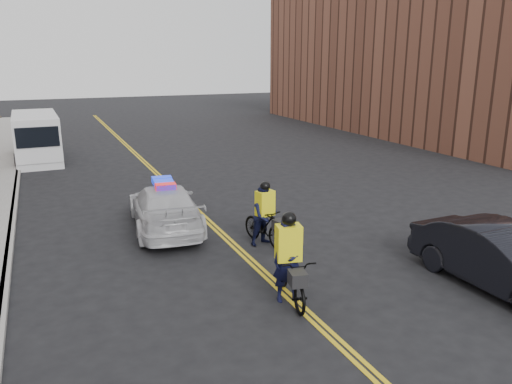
{
  "coord_description": "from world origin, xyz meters",
  "views": [
    {
      "loc": [
        -4.85,
        -11.52,
        5.32
      ],
      "look_at": [
        1.06,
        2.08,
        1.3
      ],
      "focal_mm": 35.0,
      "sensor_mm": 36.0,
      "label": 1
    }
  ],
  "objects_px": {
    "cargo_van": "(37,138)",
    "cyclist_near": "(288,270)",
    "dark_sedan": "(502,258)",
    "police_cruiser": "(165,207)",
    "cyclist_far": "(265,220)"
  },
  "relations": [
    {
      "from": "cargo_van",
      "to": "cyclist_near",
      "type": "height_order",
      "value": "cargo_van"
    },
    {
      "from": "dark_sedan",
      "to": "cyclist_near",
      "type": "relative_size",
      "value": 2.05
    },
    {
      "from": "cargo_van",
      "to": "cyclist_near",
      "type": "relative_size",
      "value": 2.64
    },
    {
      "from": "dark_sedan",
      "to": "police_cruiser",
      "type": "bearing_deg",
      "value": 128.81
    },
    {
      "from": "police_cruiser",
      "to": "cyclist_far",
      "type": "bearing_deg",
      "value": 139.16
    },
    {
      "from": "police_cruiser",
      "to": "cyclist_far",
      "type": "xyz_separation_m",
      "value": [
        2.35,
        -2.52,
        0.03
      ]
    },
    {
      "from": "cargo_van",
      "to": "cyclist_far",
      "type": "xyz_separation_m",
      "value": [
        5.93,
        -15.88,
        -0.45
      ]
    },
    {
      "from": "police_cruiser",
      "to": "dark_sedan",
      "type": "xyz_separation_m",
      "value": [
        6.25,
        -7.36,
        0.03
      ]
    },
    {
      "from": "cyclist_near",
      "to": "cyclist_far",
      "type": "distance_m",
      "value": 3.52
    },
    {
      "from": "cargo_van",
      "to": "cyclist_far",
      "type": "relative_size",
      "value": 3.03
    },
    {
      "from": "cargo_van",
      "to": "dark_sedan",
      "type": "bearing_deg",
      "value": -65.82
    },
    {
      "from": "dark_sedan",
      "to": "cyclist_far",
      "type": "height_order",
      "value": "cyclist_far"
    },
    {
      "from": "dark_sedan",
      "to": "cargo_van",
      "type": "xyz_separation_m",
      "value": [
        -9.83,
        20.72,
        0.44
      ]
    },
    {
      "from": "dark_sedan",
      "to": "cyclist_far",
      "type": "xyz_separation_m",
      "value": [
        -3.9,
        4.83,
        -0.0
      ]
    },
    {
      "from": "cyclist_near",
      "to": "police_cruiser",
      "type": "bearing_deg",
      "value": 114.64
    }
  ]
}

